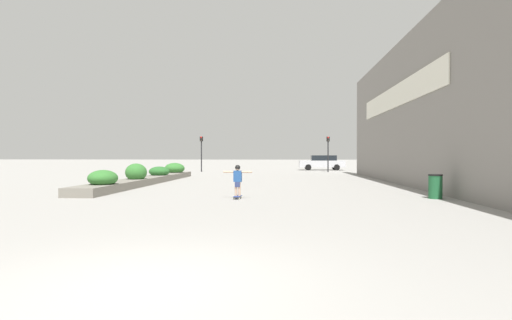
{
  "coord_description": "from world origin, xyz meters",
  "views": [
    {
      "loc": [
        1.67,
        -4.62,
        1.56
      ],
      "look_at": [
        0.03,
        19.78,
        1.29
      ],
      "focal_mm": 28.0,
      "sensor_mm": 36.0,
      "label": 1
    }
  ],
  "objects_px": {
    "car_center_left": "(322,162)",
    "skateboarder": "(238,177)",
    "skateboard": "(238,197)",
    "trash_bin": "(435,186)",
    "traffic_light_right": "(328,148)",
    "traffic_light_left": "(201,148)",
    "car_leftmost": "(416,163)"
  },
  "relations": [
    {
      "from": "skateboard",
      "to": "skateboarder",
      "type": "bearing_deg",
      "value": -85.89
    },
    {
      "from": "skateboarder",
      "to": "traffic_light_right",
      "type": "relative_size",
      "value": 0.34
    },
    {
      "from": "trash_bin",
      "to": "car_center_left",
      "type": "bearing_deg",
      "value": 92.6
    },
    {
      "from": "skateboarder",
      "to": "traffic_light_left",
      "type": "bearing_deg",
      "value": 109.46
    },
    {
      "from": "skateboarder",
      "to": "traffic_light_right",
      "type": "bearing_deg",
      "value": 80.77
    },
    {
      "from": "traffic_light_left",
      "to": "trash_bin",
      "type": "bearing_deg",
      "value": -60.08
    },
    {
      "from": "trash_bin",
      "to": "traffic_light_left",
      "type": "xyz_separation_m",
      "value": [
        -13.35,
        23.2,
        1.88
      ]
    },
    {
      "from": "skateboarder",
      "to": "traffic_light_right",
      "type": "distance_m",
      "value": 24.32
    },
    {
      "from": "car_center_left",
      "to": "trash_bin",
      "type": "bearing_deg",
      "value": -177.4
    },
    {
      "from": "skateboard",
      "to": "traffic_light_right",
      "type": "distance_m",
      "value": 24.38
    },
    {
      "from": "car_leftmost",
      "to": "trash_bin",
      "type": "bearing_deg",
      "value": -16.74
    },
    {
      "from": "car_center_left",
      "to": "traffic_light_left",
      "type": "distance_m",
      "value": 13.2
    },
    {
      "from": "skateboarder",
      "to": "trash_bin",
      "type": "bearing_deg",
      "value": 8.94
    },
    {
      "from": "trash_bin",
      "to": "traffic_light_left",
      "type": "relative_size",
      "value": 0.26
    },
    {
      "from": "car_leftmost",
      "to": "traffic_light_left",
      "type": "relative_size",
      "value": 1.27
    },
    {
      "from": "skateboard",
      "to": "car_center_left",
      "type": "height_order",
      "value": "car_center_left"
    },
    {
      "from": "car_leftmost",
      "to": "car_center_left",
      "type": "distance_m",
      "value": 9.45
    },
    {
      "from": "skateboarder",
      "to": "traffic_light_right",
      "type": "height_order",
      "value": "traffic_light_right"
    },
    {
      "from": "traffic_light_left",
      "to": "traffic_light_right",
      "type": "bearing_deg",
      "value": -0.81
    },
    {
      "from": "skateboard",
      "to": "car_leftmost",
      "type": "relative_size",
      "value": 0.16
    },
    {
      "from": "skateboard",
      "to": "car_center_left",
      "type": "bearing_deg",
      "value": 83.33
    },
    {
      "from": "car_center_left",
      "to": "skateboarder",
      "type": "bearing_deg",
      "value": 168.54
    },
    {
      "from": "skateboarder",
      "to": "traffic_light_left",
      "type": "xyz_separation_m",
      "value": [
        -6.22,
        23.72,
        1.54
      ]
    },
    {
      "from": "skateboard",
      "to": "skateboarder",
      "type": "xyz_separation_m",
      "value": [
        -0.0,
        -0.0,
        0.71
      ]
    },
    {
      "from": "skateboard",
      "to": "traffic_light_left",
      "type": "xyz_separation_m",
      "value": [
        -6.22,
        23.72,
        2.25
      ]
    },
    {
      "from": "skateboarder",
      "to": "trash_bin",
      "type": "distance_m",
      "value": 7.17
    },
    {
      "from": "skateboard",
      "to": "car_leftmost",
      "type": "bearing_deg",
      "value": 65.6
    },
    {
      "from": "traffic_light_right",
      "to": "skateboard",
      "type": "bearing_deg",
      "value": -104.02
    },
    {
      "from": "car_center_left",
      "to": "traffic_light_right",
      "type": "xyz_separation_m",
      "value": [
        0.03,
        -5.32,
        1.46
      ]
    },
    {
      "from": "skateboarder",
      "to": "skateboard",
      "type": "bearing_deg",
      "value": 94.11
    },
    {
      "from": "trash_bin",
      "to": "car_leftmost",
      "type": "relative_size",
      "value": 0.21
    },
    {
      "from": "skateboard",
      "to": "car_center_left",
      "type": "xyz_separation_m",
      "value": [
        5.85,
        28.87,
        0.75
      ]
    }
  ]
}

